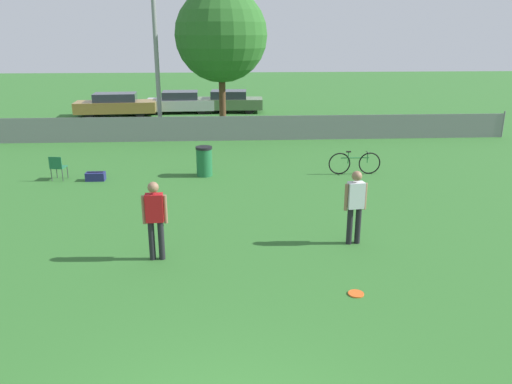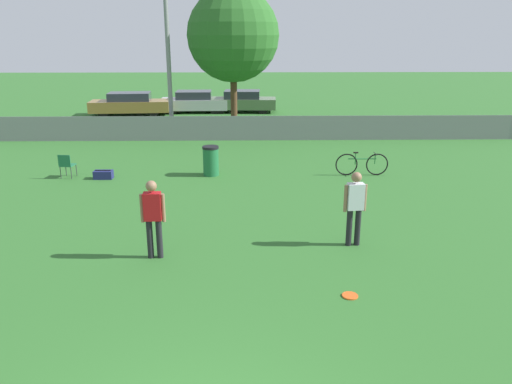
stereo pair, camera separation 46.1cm
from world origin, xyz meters
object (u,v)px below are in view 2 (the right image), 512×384
(tree_near_pole, at_px, (233,35))
(player_thrower_red, at_px, (153,214))
(frisbee_disc, at_px, (350,296))
(parked_car_tan, at_px, (130,104))
(trash_bin, at_px, (211,161))
(player_receiver_white, at_px, (355,204))
(bicycle_sideline, at_px, (362,164))
(folding_chair_sideline, at_px, (67,164))
(parked_car_olive, at_px, (242,101))
(parked_car_silver, at_px, (194,102))
(light_pole, at_px, (166,6))
(gear_bag_sideline, at_px, (103,175))

(tree_near_pole, bearing_deg, player_thrower_red, -95.31)
(tree_near_pole, height_order, player_thrower_red, tree_near_pole)
(frisbee_disc, height_order, parked_car_tan, parked_car_tan)
(trash_bin, bearing_deg, player_thrower_red, -96.64)
(player_receiver_white, xyz_separation_m, frisbee_disc, (-0.52, -2.33, -0.98))
(tree_near_pole, xyz_separation_m, bicycle_sideline, (4.49, -8.32, -4.13))
(folding_chair_sideline, height_order, trash_bin, trash_bin)
(player_thrower_red, distance_m, parked_car_olive, 21.01)
(tree_near_pole, distance_m, parked_car_silver, 7.74)
(light_pole, relative_size, trash_bin, 9.92)
(gear_bag_sideline, bearing_deg, light_pole, 80.50)
(gear_bag_sideline, bearing_deg, parked_car_olive, 73.00)
(parked_car_tan, bearing_deg, player_receiver_white, -68.83)
(folding_chair_sideline, height_order, parked_car_tan, parked_car_tan)
(light_pole, xyz_separation_m, frisbee_disc, (5.38, -15.33, -5.73))
(parked_car_tan, bearing_deg, trash_bin, -71.49)
(tree_near_pole, relative_size, player_receiver_white, 3.91)
(folding_chair_sideline, bearing_deg, frisbee_disc, 142.43)
(bicycle_sideline, xyz_separation_m, parked_car_silver, (-7.07, 14.50, 0.24))
(player_thrower_red, relative_size, parked_car_tan, 0.36)
(tree_near_pole, relative_size, parked_car_tan, 1.43)
(bicycle_sideline, relative_size, gear_bag_sideline, 2.96)
(gear_bag_sideline, height_order, parked_car_olive, parked_car_olive)
(player_thrower_red, height_order, parked_car_silver, player_thrower_red)
(tree_near_pole, distance_m, trash_bin, 9.15)
(gear_bag_sideline, relative_size, parked_car_tan, 0.13)
(frisbee_disc, bearing_deg, player_thrower_red, 155.47)
(gear_bag_sideline, bearing_deg, player_thrower_red, -65.75)
(parked_car_olive, bearing_deg, bicycle_sideline, -71.19)
(tree_near_pole, distance_m, gear_bag_sideline, 10.48)
(folding_chair_sideline, height_order, parked_car_silver, parked_car_silver)
(light_pole, distance_m, parked_car_olive, 9.52)
(bicycle_sideline, height_order, gear_bag_sideline, bicycle_sideline)
(tree_near_pole, xyz_separation_m, trash_bin, (-0.61, -8.20, -4.01))
(gear_bag_sideline, distance_m, parked_car_silver, 14.84)
(player_receiver_white, relative_size, parked_car_olive, 0.41)
(bicycle_sideline, distance_m, parked_car_olive, 15.09)
(player_receiver_white, height_order, parked_car_olive, player_receiver_white)
(bicycle_sideline, bearing_deg, folding_chair_sideline, -178.70)
(player_receiver_white, relative_size, parked_car_tan, 0.36)
(tree_near_pole, bearing_deg, bicycle_sideline, -61.63)
(frisbee_disc, height_order, parked_car_olive, parked_car_olive)
(gear_bag_sideline, distance_m, parked_car_tan, 13.88)
(tree_near_pole, bearing_deg, trash_bin, -94.25)
(frisbee_disc, bearing_deg, folding_chair_sideline, 134.25)
(tree_near_pole, height_order, trash_bin, tree_near_pole)
(player_thrower_red, xyz_separation_m, parked_car_silver, (-1.20, 20.92, -0.36))
(gear_bag_sideline, height_order, parked_car_tan, parked_car_tan)
(bicycle_sideline, xyz_separation_m, parked_car_olive, (-4.13, 14.51, 0.27))
(player_receiver_white, xyz_separation_m, parked_car_olive, (-2.63, 20.35, -0.33))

